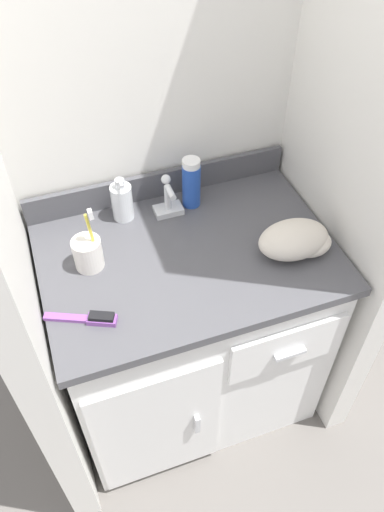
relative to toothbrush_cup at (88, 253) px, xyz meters
The scene contains 11 objects.
ground_plane 0.90m from the toothbrush_cup, 10.64° to the right, with size 6.00×6.00×0.00m, color slate.
wall_back 0.48m from the toothbrush_cup, 46.33° to the left, with size 1.05×0.08×2.20m, color silver.
wall_right 0.80m from the toothbrush_cup, ahead, with size 0.08×0.67×2.20m, color silver.
vanity 0.52m from the toothbrush_cup, 11.40° to the right, with size 0.87×0.61×0.80m.
backsplash 0.37m from the toothbrush_cup, 39.95° to the left, with size 0.87×0.02×0.09m.
sink_faucet 0.31m from the toothbrush_cup, 26.57° to the left, with size 0.09×0.09×0.14m.
toothbrush_cup is the anchor object (origin of this frame).
soap_dispenser 0.22m from the toothbrush_cup, 50.17° to the left, with size 0.07×0.07×0.15m.
shaving_cream_can 0.40m from the toothbrush_cup, 23.51° to the left, with size 0.06×0.06×0.17m.
hairbrush 0.20m from the toothbrush_cup, 101.14° to the right, with size 0.19×0.10×0.03m.
hand_towel 0.60m from the toothbrush_cup, 14.25° to the right, with size 0.22×0.14×0.10m.
Camera 1 is at (-0.33, -0.96, 1.86)m, focal length 35.00 mm.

